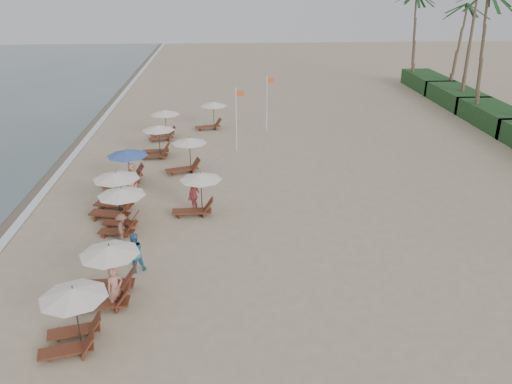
{
  "coord_description": "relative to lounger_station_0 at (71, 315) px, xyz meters",
  "views": [
    {
      "loc": [
        -0.59,
        -18.29,
        11.71
      ],
      "look_at": [
        1.0,
        6.06,
        1.3
      ],
      "focal_mm": 35.83,
      "sensor_mm": 36.0,
      "label": 1
    }
  ],
  "objects": [
    {
      "name": "flag_pole_near",
      "position": [
        6.17,
        20.64,
        1.29
      ],
      "size": [
        0.59,
        0.08,
        4.58
      ],
      "color": "silver",
      "rests_on": "ground"
    },
    {
      "name": "beachgoer_mid_a",
      "position": [
        1.33,
        4.71,
        -0.36
      ],
      "size": [
        1.07,
        0.98,
        1.78
      ],
      "primitive_type": "imported",
      "rotation": [
        0.0,
        0.0,
        3.59
      ],
      "color": "teal",
      "rests_on": "ground"
    },
    {
      "name": "lounger_station_5",
      "position": [
        0.57,
        19.77,
        -0.08
      ],
      "size": [
        2.51,
        2.24,
        2.25
      ],
      "color": "brown",
      "rests_on": "ground"
    },
    {
      "name": "beachgoer_mid_b",
      "position": [
        0.35,
        7.34,
        -0.51
      ],
      "size": [
        0.64,
        1.01,
        1.48
      ],
      "primitive_type": "imported",
      "rotation": [
        0.0,
        0.0,
        1.67
      ],
      "color": "brown",
      "rests_on": "ground"
    },
    {
      "name": "foam_line",
      "position": [
        -5.37,
        13.9,
        -1.24
      ],
      "size": [
        0.5,
        140.0,
        0.02
      ],
      "primitive_type": "cube",
      "color": "white",
      "rests_on": "ground"
    },
    {
      "name": "inland_station_1",
      "position": [
        2.8,
        16.61,
        0.07
      ],
      "size": [
        2.82,
        2.24,
        2.22
      ],
      "color": "brown",
      "rests_on": "ground"
    },
    {
      "name": "inland_station_2",
      "position": [
        4.22,
        26.49,
        0.1
      ],
      "size": [
        2.77,
        2.24,
        2.22
      ],
      "color": "brown",
      "rests_on": "ground"
    },
    {
      "name": "inland_station_0",
      "position": [
        3.74,
        10.25,
        0.08
      ],
      "size": [
        2.75,
        2.24,
        2.22
      ],
      "color": "brown",
      "rests_on": "ground"
    },
    {
      "name": "lounger_station_4",
      "position": [
        -0.78,
        14.73,
        -0.19
      ],
      "size": [
        2.9,
        2.73,
        2.18
      ],
      "color": "brown",
      "rests_on": "ground"
    },
    {
      "name": "wet_sand_band",
      "position": [
        -6.67,
        13.9,
        -1.25
      ],
      "size": [
        3.2,
        140.0,
        0.01
      ],
      "primitive_type": "cube",
      "color": "#6B5E4C",
      "rests_on": "ground"
    },
    {
      "name": "flag_pole_far",
      "position": [
        8.78,
        25.9,
        1.22
      ],
      "size": [
        0.6,
        0.08,
        4.44
      ],
      "color": "silver",
      "rests_on": "ground"
    },
    {
      "name": "ground",
      "position": [
        5.83,
        3.9,
        -1.25
      ],
      "size": [
        160.0,
        160.0,
        0.0
      ],
      "primitive_type": "plane",
      "color": "tan",
      "rests_on": "ground"
    },
    {
      "name": "lounger_station_6",
      "position": [
        0.62,
        23.91,
        -0.06
      ],
      "size": [
        2.53,
        2.24,
        2.29
      ],
      "color": "brown",
      "rests_on": "ground"
    },
    {
      "name": "lounger_station_3",
      "position": [
        -0.63,
        10.55,
        -0.1
      ],
      "size": [
        2.83,
        2.48,
        2.34
      ],
      "color": "brown",
      "rests_on": "ground"
    },
    {
      "name": "lounger_station_2",
      "position": [
        0.09,
        8.5,
        0.04
      ],
      "size": [
        2.48,
        2.34,
        2.28
      ],
      "color": "brown",
      "rests_on": "ground"
    },
    {
      "name": "beachgoer_near",
      "position": [
        1.02,
        2.08,
        -0.37
      ],
      "size": [
        0.76,
        0.71,
        1.75
      ],
      "primitive_type": "imported",
      "rotation": [
        0.0,
        0.0,
        0.6
      ],
      "color": "tan",
      "rests_on": "ground"
    },
    {
      "name": "lounger_station_0",
      "position": [
        0.0,
        0.0,
        0.0
      ],
      "size": [
        2.5,
        2.28,
        2.32
      ],
      "color": "brown",
      "rests_on": "ground"
    },
    {
      "name": "lounger_station_1",
      "position": [
        0.55,
        2.68,
        -0.16
      ],
      "size": [
        2.76,
        2.29,
        2.38
      ],
      "color": "brown",
      "rests_on": "ground"
    },
    {
      "name": "beachgoer_far_b",
      "position": [
        -0.2,
        13.9,
        -0.44
      ],
      "size": [
        0.84,
        0.94,
        1.62
      ],
      "primitive_type": "imported",
      "rotation": [
        0.0,
        0.0,
        1.06
      ],
      "color": "tan",
      "rests_on": "ground"
    },
    {
      "name": "beachgoer_far_a",
      "position": [
        3.56,
        10.62,
        -0.36
      ],
      "size": [
        0.87,
        1.13,
        1.78
      ],
      "primitive_type": "imported",
      "rotation": [
        0.0,
        0.0,
        4.23
      ],
      "color": "#BC4B51",
      "rests_on": "ground"
    }
  ]
}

